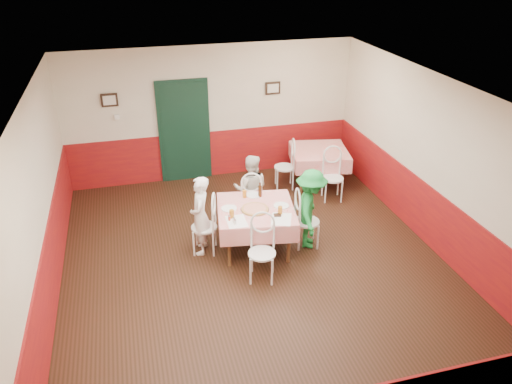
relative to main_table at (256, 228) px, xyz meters
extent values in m
plane|color=black|center=(-0.13, -0.46, -0.38)|extent=(7.00, 7.00, 0.00)
plane|color=white|center=(-0.13, -0.46, 2.42)|extent=(7.00, 7.00, 0.00)
cube|color=beige|center=(-0.13, 3.04, 1.02)|extent=(6.00, 0.10, 2.80)
cube|color=beige|center=(-0.13, -3.96, 1.02)|extent=(6.00, 0.10, 2.80)
cube|color=beige|center=(-3.13, -0.46, 1.02)|extent=(0.10, 7.00, 2.80)
cube|color=beige|center=(2.87, -0.46, 1.02)|extent=(0.10, 7.00, 2.80)
cube|color=maroon|center=(-0.13, 3.03, 0.12)|extent=(6.00, 0.03, 1.00)
cube|color=maroon|center=(-3.12, -0.46, 0.12)|extent=(0.03, 7.00, 1.00)
cube|color=maroon|center=(2.85, -0.46, 0.12)|extent=(0.03, 7.00, 1.00)
cube|color=black|center=(-0.73, 2.99, 0.68)|extent=(0.96, 0.06, 2.10)
cube|color=black|center=(-2.13, 2.99, 1.48)|extent=(0.32, 0.03, 0.26)
cube|color=black|center=(1.17, 2.99, 1.48)|extent=(0.32, 0.03, 0.26)
cube|color=white|center=(-2.03, 2.99, 1.12)|extent=(0.10, 0.03, 0.10)
cube|color=red|center=(0.00, 0.00, 0.00)|extent=(1.40, 1.40, 0.77)
cube|color=red|center=(1.90, 2.05, 0.00)|extent=(1.31, 1.31, 0.77)
cylinder|color=#B74723|center=(-0.03, -0.05, 0.40)|extent=(0.50, 0.50, 0.03)
cylinder|color=white|center=(-0.43, 0.08, 0.39)|extent=(0.29, 0.29, 0.01)
cylinder|color=white|center=(0.41, -0.04, 0.39)|extent=(0.29, 0.29, 0.01)
cylinder|color=white|center=(0.07, 0.44, 0.39)|extent=(0.29, 0.29, 0.01)
cylinder|color=#BF7219|center=(-0.45, -0.21, 0.45)|extent=(0.08, 0.08, 0.13)
cylinder|color=#BF7219|center=(0.32, -0.28, 0.45)|extent=(0.08, 0.08, 0.13)
cylinder|color=#BF7219|center=(-0.09, 0.41, 0.45)|extent=(0.08, 0.08, 0.13)
cylinder|color=#381C0A|center=(0.17, 0.37, 0.50)|extent=(0.07, 0.07, 0.23)
cylinder|color=silver|center=(-0.45, -0.37, 0.43)|extent=(0.04, 0.04, 0.09)
cylinder|color=silver|center=(-0.44, -0.42, 0.43)|extent=(0.04, 0.04, 0.09)
cylinder|color=#B23319|center=(-0.50, -0.28, 0.43)|extent=(0.04, 0.04, 0.09)
cube|color=white|center=(-0.40, -0.34, 0.39)|extent=(0.31, 0.41, 0.00)
cube|color=white|center=(0.29, -0.45, 0.39)|extent=(0.42, 0.48, 0.00)
cube|color=black|center=(0.26, -0.33, 0.40)|extent=(0.12, 0.11, 0.02)
imported|color=gray|center=(-0.89, 0.14, 0.30)|extent=(0.44, 0.56, 1.34)
imported|color=gray|center=(0.14, 0.89, 0.27)|extent=(0.75, 0.66, 1.30)
imported|color=gray|center=(0.89, -0.14, 0.31)|extent=(0.80, 1.01, 1.37)
camera|label=1|loc=(-1.82, -6.80, 4.29)|focal=35.00mm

